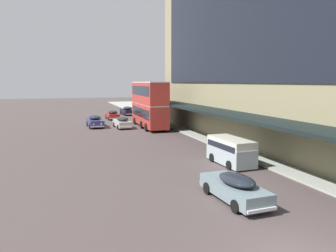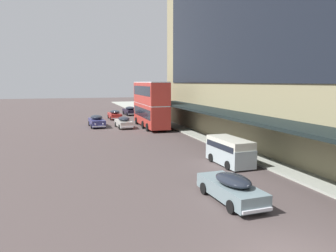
{
  "view_description": "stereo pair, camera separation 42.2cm",
  "coord_description": "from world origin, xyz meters",
  "px_view_note": "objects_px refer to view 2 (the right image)",
  "views": [
    {
      "loc": [
        -7.62,
        -8.74,
        6.05
      ],
      "look_at": [
        1.67,
        19.41,
        2.06
      ],
      "focal_mm": 35.0,
      "sensor_mm": 36.0,
      "label": 1
    },
    {
      "loc": [
        -7.21,
        -8.87,
        6.05
      ],
      "look_at": [
        1.67,
        19.41,
        2.06
      ],
      "focal_mm": 35.0,
      "sensor_mm": 36.0,
      "label": 2
    }
  ],
  "objects_px": {
    "transit_bus_kerbside_front": "(150,103)",
    "sedan_lead_near": "(115,115)",
    "sedan_second_mid": "(97,121)",
    "sedan_second_near": "(124,122)",
    "sedan_lead_mid": "(130,111)",
    "sedan_oncoming_rear": "(231,188)",
    "vw_van": "(229,150)"
  },
  "relations": [
    {
      "from": "sedan_second_near",
      "to": "sedan_second_mid",
      "type": "height_order",
      "value": "sedan_second_mid"
    },
    {
      "from": "transit_bus_kerbside_front",
      "to": "sedan_second_mid",
      "type": "distance_m",
      "value": 7.75
    },
    {
      "from": "sedan_oncoming_rear",
      "to": "sedan_second_mid",
      "type": "bearing_deg",
      "value": 97.25
    },
    {
      "from": "transit_bus_kerbside_front",
      "to": "vw_van",
      "type": "distance_m",
      "value": 21.22
    },
    {
      "from": "transit_bus_kerbside_front",
      "to": "sedan_lead_near",
      "type": "xyz_separation_m",
      "value": [
        -3.18,
        11.16,
        -2.52
      ]
    },
    {
      "from": "sedan_lead_near",
      "to": "vw_van",
      "type": "distance_m",
      "value": 32.47
    },
    {
      "from": "transit_bus_kerbside_front",
      "to": "sedan_lead_near",
      "type": "relative_size",
      "value": 2.33
    },
    {
      "from": "sedan_second_mid",
      "to": "sedan_oncoming_rear",
      "type": "bearing_deg",
      "value": -82.75
    },
    {
      "from": "transit_bus_kerbside_front",
      "to": "sedan_second_mid",
      "type": "height_order",
      "value": "transit_bus_kerbside_front"
    },
    {
      "from": "transit_bus_kerbside_front",
      "to": "sedan_oncoming_rear",
      "type": "height_order",
      "value": "transit_bus_kerbside_front"
    },
    {
      "from": "vw_van",
      "to": "sedan_oncoming_rear",
      "type": "bearing_deg",
      "value": -117.09
    },
    {
      "from": "sedan_second_mid",
      "to": "sedan_second_near",
      "type": "bearing_deg",
      "value": -31.84
    },
    {
      "from": "sedan_second_mid",
      "to": "vw_van",
      "type": "bearing_deg",
      "value": -72.66
    },
    {
      "from": "sedan_second_mid",
      "to": "sedan_lead_near",
      "type": "relative_size",
      "value": 1.06
    },
    {
      "from": "sedan_lead_near",
      "to": "transit_bus_kerbside_front",
      "type": "bearing_deg",
      "value": -74.07
    },
    {
      "from": "sedan_oncoming_rear",
      "to": "sedan_second_mid",
      "type": "height_order",
      "value": "sedan_second_mid"
    },
    {
      "from": "sedan_second_near",
      "to": "sedan_lead_mid",
      "type": "xyz_separation_m",
      "value": [
        4.06,
        16.83,
        0.03
      ]
    },
    {
      "from": "transit_bus_kerbside_front",
      "to": "sedan_oncoming_rear",
      "type": "bearing_deg",
      "value": -96.05
    },
    {
      "from": "sedan_second_mid",
      "to": "vw_van",
      "type": "height_order",
      "value": "vw_van"
    },
    {
      "from": "sedan_oncoming_rear",
      "to": "sedan_lead_near",
      "type": "height_order",
      "value": "sedan_lead_near"
    },
    {
      "from": "sedan_second_near",
      "to": "sedan_lead_near",
      "type": "distance_m",
      "value": 10.6
    },
    {
      "from": "sedan_oncoming_rear",
      "to": "vw_van",
      "type": "distance_m",
      "value": 7.72
    },
    {
      "from": "sedan_second_near",
      "to": "vw_van",
      "type": "xyz_separation_m",
      "value": [
        4.08,
        -21.66,
        0.34
      ]
    },
    {
      "from": "sedan_lead_near",
      "to": "sedan_second_mid",
      "type": "bearing_deg",
      "value": -113.33
    },
    {
      "from": "sedan_second_mid",
      "to": "sedan_lead_near",
      "type": "xyz_separation_m",
      "value": [
        3.68,
        8.52,
        -0.05
      ]
    },
    {
      "from": "sedan_lead_near",
      "to": "vw_van",
      "type": "relative_size",
      "value": 1.03
    },
    {
      "from": "sedan_second_near",
      "to": "sedan_oncoming_rear",
      "type": "distance_m",
      "value": 28.54
    },
    {
      "from": "sedan_second_near",
      "to": "sedan_lead_mid",
      "type": "height_order",
      "value": "sedan_lead_mid"
    },
    {
      "from": "sedan_second_near",
      "to": "vw_van",
      "type": "distance_m",
      "value": 22.05
    },
    {
      "from": "sedan_second_mid",
      "to": "sedan_lead_near",
      "type": "bearing_deg",
      "value": 66.67
    },
    {
      "from": "sedan_lead_near",
      "to": "sedan_second_near",
      "type": "bearing_deg",
      "value": -91.87
    },
    {
      "from": "transit_bus_kerbside_front",
      "to": "sedan_second_mid",
      "type": "bearing_deg",
      "value": 159.01
    }
  ]
}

